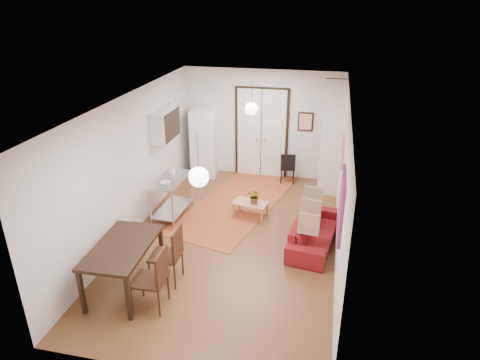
% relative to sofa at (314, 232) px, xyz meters
% --- Properties ---
extents(floor, '(7.00, 7.00, 0.00)m').
position_rel_sofa_xyz_m(floor, '(-1.66, -0.17, -0.28)').
color(floor, brown).
rests_on(floor, ground).
extents(ceiling, '(4.20, 7.00, 0.02)m').
position_rel_sofa_xyz_m(ceiling, '(-1.66, -0.17, 2.62)').
color(ceiling, white).
rests_on(ceiling, wall_back).
extents(wall_back, '(4.20, 0.02, 2.90)m').
position_rel_sofa_xyz_m(wall_back, '(-1.66, 3.33, 1.17)').
color(wall_back, silver).
rests_on(wall_back, floor).
extents(wall_front, '(4.20, 0.02, 2.90)m').
position_rel_sofa_xyz_m(wall_front, '(-1.66, -3.67, 1.17)').
color(wall_front, silver).
rests_on(wall_front, floor).
extents(wall_left, '(0.02, 7.00, 2.90)m').
position_rel_sofa_xyz_m(wall_left, '(-3.76, -0.17, 1.17)').
color(wall_left, silver).
rests_on(wall_left, floor).
extents(wall_right, '(0.02, 7.00, 2.90)m').
position_rel_sofa_xyz_m(wall_right, '(0.44, -0.17, 1.17)').
color(wall_right, silver).
rests_on(wall_right, floor).
extents(double_doors, '(1.44, 0.06, 2.50)m').
position_rel_sofa_xyz_m(double_doors, '(-1.66, 3.28, 0.92)').
color(double_doors, white).
rests_on(double_doors, wall_back).
extents(stub_partition, '(0.50, 0.10, 2.90)m').
position_rel_sofa_xyz_m(stub_partition, '(0.19, 2.38, 1.17)').
color(stub_partition, silver).
rests_on(stub_partition, floor).
extents(wall_cabinet, '(0.35, 1.00, 0.70)m').
position_rel_sofa_xyz_m(wall_cabinet, '(-3.58, 1.33, 1.62)').
color(wall_cabinet, white).
rests_on(wall_cabinet, wall_left).
extents(painting_popart, '(0.05, 1.00, 1.00)m').
position_rel_sofa_xyz_m(painting_popart, '(0.41, -1.42, 1.37)').
color(painting_popart, red).
rests_on(painting_popart, wall_right).
extents(painting_abstract, '(0.05, 0.50, 0.60)m').
position_rel_sofa_xyz_m(painting_abstract, '(0.41, 0.63, 1.52)').
color(painting_abstract, beige).
rests_on(painting_abstract, wall_right).
extents(poster_back, '(0.40, 0.03, 0.50)m').
position_rel_sofa_xyz_m(poster_back, '(-0.51, 3.30, 1.32)').
color(poster_back, red).
rests_on(poster_back, wall_back).
extents(print_left, '(0.03, 0.44, 0.54)m').
position_rel_sofa_xyz_m(print_left, '(-3.73, 1.83, 1.67)').
color(print_left, '#A36D44').
rests_on(print_left, wall_left).
extents(pendant_back, '(0.30, 0.30, 0.80)m').
position_rel_sofa_xyz_m(pendant_back, '(-1.66, 1.83, 1.97)').
color(pendant_back, silver).
rests_on(pendant_back, ceiling).
extents(pendant_front, '(0.30, 0.30, 0.80)m').
position_rel_sofa_xyz_m(pendant_front, '(-1.66, -2.17, 1.97)').
color(pendant_front, silver).
rests_on(pendant_front, ceiling).
extents(kilim_rug, '(2.69, 4.74, 0.01)m').
position_rel_sofa_xyz_m(kilim_rug, '(-1.87, 1.62, -0.28)').
color(kilim_rug, '#AD492B').
rests_on(kilim_rug, floor).
extents(sofa, '(2.01, 1.01, 0.56)m').
position_rel_sofa_xyz_m(sofa, '(0.00, 0.00, 0.00)').
color(sofa, maroon).
rests_on(sofa, floor).
extents(coffee_table, '(0.84, 0.56, 0.34)m').
position_rel_sofa_xyz_m(coffee_table, '(-1.49, 0.88, 0.02)').
color(coffee_table, tan).
rests_on(coffee_table, floor).
extents(potted_plant, '(0.34, 0.31, 0.33)m').
position_rel_sofa_xyz_m(potted_plant, '(-1.39, 0.88, 0.23)').
color(potted_plant, '#2C612B').
rests_on(potted_plant, coffee_table).
extents(kitchen_counter, '(0.66, 1.23, 0.92)m').
position_rel_sofa_xyz_m(kitchen_counter, '(-3.21, 0.52, 0.31)').
color(kitchen_counter, silver).
rests_on(kitchen_counter, floor).
extents(bowl, '(0.23, 0.23, 0.05)m').
position_rel_sofa_xyz_m(bowl, '(-3.21, 0.22, 0.66)').
color(bowl, silver).
rests_on(bowl, kitchen_counter).
extents(soap_bottle, '(0.09, 0.09, 0.19)m').
position_rel_sofa_xyz_m(soap_bottle, '(-3.26, 0.77, 0.73)').
color(soap_bottle, teal).
rests_on(soap_bottle, kitchen_counter).
extents(fridge, '(0.74, 0.74, 1.85)m').
position_rel_sofa_xyz_m(fridge, '(-3.19, 2.98, 0.64)').
color(fridge, white).
rests_on(fridge, floor).
extents(dining_table, '(0.93, 1.58, 0.86)m').
position_rel_sofa_xyz_m(dining_table, '(-3.07, -2.12, 0.48)').
color(dining_table, black).
rests_on(dining_table, floor).
extents(dining_chair_near, '(0.53, 0.73, 1.06)m').
position_rel_sofa_xyz_m(dining_chair_near, '(-2.47, -1.66, 0.34)').
color(dining_chair_near, '#3A2012').
rests_on(dining_chair_near, floor).
extents(dining_chair_far, '(0.53, 0.73, 1.06)m').
position_rel_sofa_xyz_m(dining_chair_far, '(-2.47, -2.36, 0.34)').
color(dining_chair_far, '#3A2012').
rests_on(dining_chair_far, floor).
extents(black_side_chair, '(0.42, 0.42, 0.84)m').
position_rel_sofa_xyz_m(black_side_chair, '(-0.89, 3.05, 0.21)').
color(black_side_chair, black).
rests_on(black_side_chair, floor).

